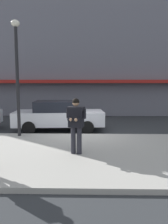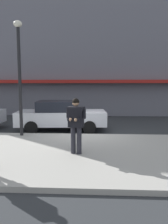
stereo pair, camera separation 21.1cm
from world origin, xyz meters
name	(u,v)px [view 1 (the left image)]	position (x,y,z in m)	size (l,w,h in m)	color
ground_plane	(84,136)	(0.00, 0.00, 0.00)	(80.00, 80.00, 0.00)	#2B2D30
sidewalk	(111,153)	(1.00, -2.85, 0.07)	(32.00, 5.30, 0.14)	#99968E
curb_paint_line	(105,135)	(1.00, 0.05, 0.00)	(28.00, 0.12, 0.01)	silver
storefront_facade	(98,44)	(1.00, 8.49, 5.66)	(28.00, 4.70, 11.35)	slate
parked_sedan_mid	(58,115)	(-1.33, 1.14, 0.79)	(4.62, 2.18, 1.54)	silver
man_texting_on_phone	(76,120)	(-0.17, -3.10, 1.25)	(0.64, 0.63, 1.81)	#23232B
street_lamp_post	(17,66)	(-2.81, -0.65, 3.14)	(0.36, 0.36, 4.88)	black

